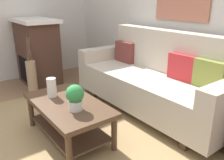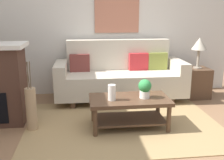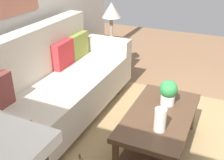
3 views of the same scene
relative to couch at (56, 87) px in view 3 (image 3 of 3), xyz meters
name	(u,v)px [view 3 (image 3 of 3)]	position (x,y,z in m)	size (l,w,h in m)	color
area_rug	(146,150)	(-0.12, -1.14, -0.43)	(2.75, 1.98, 0.01)	#A38456
couch	(56,87)	(0.00, 0.00, 0.00)	(2.32, 0.84, 1.08)	beige
throw_pillow_crimson	(62,54)	(0.36, 0.13, 0.25)	(0.36, 0.12, 0.32)	red
throw_pillow_olive	(78,45)	(0.73, 0.13, 0.25)	(0.36, 0.12, 0.32)	olive
coffee_table	(159,124)	(-0.05, -1.23, -0.12)	(1.10, 0.60, 0.43)	#513826
tabletop_vase	(160,120)	(-0.30, -1.30, 0.11)	(0.10, 0.10, 0.21)	white
potted_plant_tabletop	(168,92)	(0.16, -1.25, 0.14)	(0.18, 0.18, 0.26)	white
side_table	(111,57)	(1.46, -0.04, -0.15)	(0.44, 0.44, 0.56)	#513826
table_lamp	(111,12)	(1.46, -0.04, 0.56)	(0.28, 0.28, 0.57)	gray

